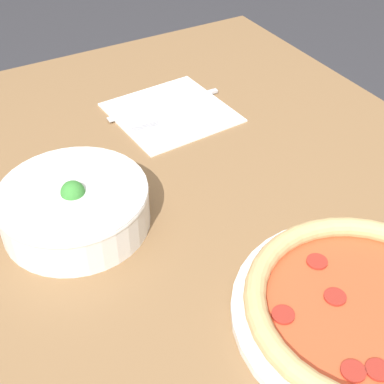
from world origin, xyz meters
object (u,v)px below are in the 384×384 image
pizza (365,308)px  knife (169,103)px  bowl (74,205)px  fork (180,118)px

pizza → knife: pizza is taller
knife → pizza: bearing=88.2°
knife → bowl: bearing=41.1°
pizza → knife: size_ratio=1.37×
bowl → knife: 0.34m
bowl → pizza: bearing=-143.8°
bowl → fork: bowl is taller
pizza → fork: 0.47m
pizza → knife: 0.53m
fork → bowl: bearing=34.2°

